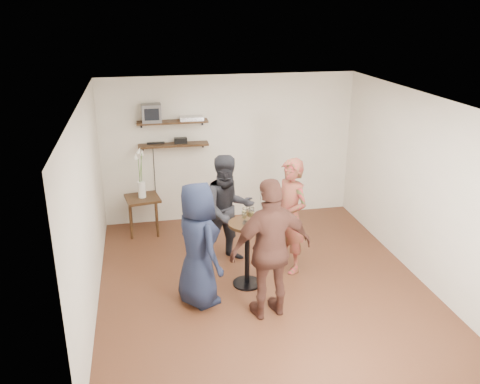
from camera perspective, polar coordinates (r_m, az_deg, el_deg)
name	(u,v)px	position (r m, az deg, el deg)	size (l,w,h in m)	color
room	(263,197)	(6.77, 2.60, -0.59)	(4.58, 5.08, 2.68)	#452416
shelf_upper	(172,122)	(8.73, -7.60, 7.81)	(1.20, 0.25, 0.04)	black
shelf_lower	(173,145)	(8.82, -7.48, 5.28)	(1.20, 0.25, 0.04)	black
crt_monitor	(151,113)	(8.68, -9.92, 8.75)	(0.32, 0.30, 0.30)	#59595B
dvd_deck	(191,118)	(8.74, -5.47, 8.24)	(0.40, 0.24, 0.06)	silver
radio	(181,141)	(8.81, -6.69, 5.75)	(0.22, 0.10, 0.10)	black
power_strip	(156,143)	(8.85, -9.45, 5.44)	(0.30, 0.05, 0.03)	black
side_table	(143,203)	(8.77, -10.86, -1.23)	(0.63, 0.63, 0.65)	black
vase_lilies	(141,181)	(8.64, -11.04, 1.17)	(0.19, 0.19, 0.89)	white
drinks_table	(247,245)	(7.00, 0.81, -6.00)	(0.52, 0.52, 0.95)	black
wine_glass_fl	(244,215)	(6.77, 0.46, -2.57)	(0.06, 0.06, 0.19)	silver
wine_glass_fr	(252,213)	(6.79, 1.32, -2.33)	(0.07, 0.07, 0.22)	silver
wine_glass_bl	(245,212)	(6.84, 0.56, -2.28)	(0.07, 0.07, 0.20)	silver
wine_glass_br	(250,213)	(6.82, 1.10, -2.41)	(0.06, 0.06, 0.19)	silver
person_plaid	(290,216)	(7.35, 5.63, -2.70)	(0.62, 0.41, 1.70)	red
person_dark	(228,210)	(7.56, -1.36, -2.01)	(0.82, 0.64, 1.68)	black
person_navy	(198,245)	(6.53, -4.74, -5.93)	(0.81, 0.53, 1.67)	black
person_brown	(271,249)	(6.23, 3.53, -6.46)	(1.07, 0.44, 1.82)	#49271F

